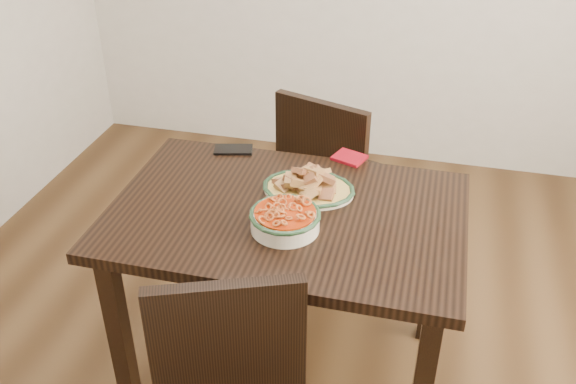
% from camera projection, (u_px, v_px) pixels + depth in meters
% --- Properties ---
extents(floor, '(3.50, 3.50, 0.00)m').
position_uv_depth(floor, '(306.00, 354.00, 2.60)').
color(floor, '#3B2512').
rests_on(floor, ground).
extents(dining_table, '(1.18, 0.79, 0.75)m').
position_uv_depth(dining_table, '(287.00, 235.00, 2.19)').
color(dining_table, black).
rests_on(dining_table, ground).
extents(chair_far, '(0.53, 0.53, 0.89)m').
position_uv_depth(chair_far, '(332.00, 175.00, 2.83)').
color(chair_far, black).
rests_on(chair_far, ground).
extents(fish_plate, '(0.32, 0.25, 0.11)m').
position_uv_depth(fish_plate, '(309.00, 181.00, 2.21)').
color(fish_plate, beige).
rests_on(fish_plate, dining_table).
extents(noodle_bowl, '(0.23, 0.23, 0.08)m').
position_uv_depth(noodle_bowl, '(285.00, 217.00, 2.02)').
color(noodle_bowl, '#F4EACE').
rests_on(noodle_bowl, dining_table).
extents(smartphone, '(0.16, 0.11, 0.01)m').
position_uv_depth(smartphone, '(233.00, 149.00, 2.49)').
color(smartphone, black).
rests_on(smartphone, dining_table).
extents(napkin, '(0.14, 0.13, 0.01)m').
position_uv_depth(napkin, '(349.00, 158.00, 2.43)').
color(napkin, maroon).
rests_on(napkin, dining_table).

